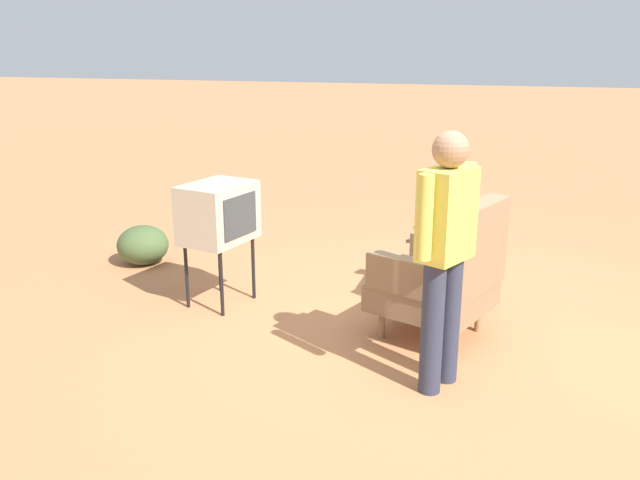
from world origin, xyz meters
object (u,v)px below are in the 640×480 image
object	(u,v)px
side_table	(444,242)
bottle_wine_green	(464,212)
tv_on_stand	(218,213)
flower_vase	(429,213)
armchair	(445,275)
person_standing	(445,247)
bottle_short_clear	(458,221)

from	to	relation	value
side_table	bottle_wine_green	size ratio (longest dim) A/B	1.82
tv_on_stand	flower_vase	xyz separation A→B (m)	(-0.71, 1.63, -0.05)
armchair	flower_vase	world-z (taller)	armchair
side_table	person_standing	world-z (taller)	person_standing
bottle_wine_green	flower_vase	bearing A→B (deg)	-78.12
bottle_short_clear	flower_vase	world-z (taller)	flower_vase
tv_on_stand	bottle_wine_green	bearing A→B (deg)	111.79
side_table	tv_on_stand	distance (m)	1.91
tv_on_stand	flower_vase	distance (m)	1.77
flower_vase	bottle_wine_green	bearing A→B (deg)	101.88
armchair	bottle_short_clear	bearing A→B (deg)	179.89
person_standing	bottle_short_clear	xyz separation A→B (m)	(-1.61, -0.05, -0.26)
armchair	flower_vase	bearing A→B (deg)	-164.25
person_standing	bottle_wine_green	size ratio (longest dim) A/B	5.12
side_table	tv_on_stand	size ratio (longest dim) A/B	0.56
side_table	person_standing	xyz separation A→B (m)	(1.56, 0.15, 0.44)
side_table	bottle_short_clear	bearing A→B (deg)	114.20
armchair	bottle_short_clear	xyz separation A→B (m)	(-0.87, 0.00, 0.18)
bottle_short_clear	flower_vase	size ratio (longest dim) A/B	0.75
tv_on_stand	person_standing	bearing A→B (deg)	64.71
side_table	person_standing	distance (m)	1.63
armchair	bottle_wine_green	xyz separation A→B (m)	(-0.94, 0.05, 0.24)
armchair	bottle_wine_green	bearing A→B (deg)	177.22
armchair	bottle_wine_green	size ratio (longest dim) A/B	3.31
person_standing	tv_on_stand	bearing A→B (deg)	-115.29
armchair	bottle_short_clear	world-z (taller)	armchair
flower_vase	bottle_short_clear	bearing A→B (deg)	87.66
side_table	flower_vase	bearing A→B (deg)	-111.32
person_standing	flower_vase	xyz separation A→B (m)	(-1.62, -0.30, -0.21)
armchair	tv_on_stand	size ratio (longest dim) A/B	1.03
person_standing	flower_vase	distance (m)	1.66
side_table	tv_on_stand	world-z (taller)	tv_on_stand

